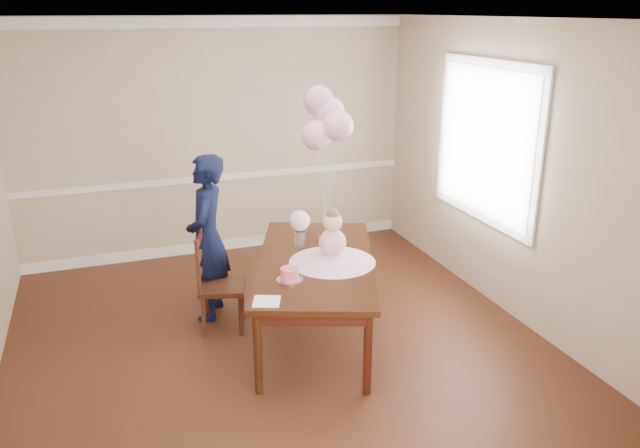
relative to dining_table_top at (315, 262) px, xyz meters
The scene contains 47 objects.
floor 0.80m from the dining_table_top, 157.59° to the right, with size 4.50×5.00×0.00m, color #35170D.
ceiling 2.03m from the dining_table_top, 157.59° to the right, with size 4.50×5.00×0.02m, color white.
wall_back 2.47m from the dining_table_top, 98.69° to the left, with size 4.50×0.02×2.70m, color tan.
wall_front 2.75m from the dining_table_top, 97.73° to the right, with size 4.50×0.02×2.70m, color tan.
wall_right 2.00m from the dining_table_top, ahead, with size 0.02×5.00×2.70m, color tan.
chair_rail_trim 2.38m from the dining_table_top, 98.72° to the left, with size 4.50×0.02×0.07m, color white.
crown_molding 3.05m from the dining_table_top, 98.72° to the left, with size 4.50×0.02×0.12m, color white.
baseboard_trim 2.46m from the dining_table_top, 98.72° to the left, with size 4.50×0.02×0.12m, color white.
window_frame 2.08m from the dining_table_top, 10.66° to the left, with size 0.02×1.66×1.56m, color white.
window_blinds 2.06m from the dining_table_top, 10.76° to the left, with size 0.01×1.50×1.40m, color white.
dining_table_top is the anchor object (origin of this frame).
table_apron 0.07m from the dining_table_top, ahead, with size 0.87×1.85×0.10m, color black.
table_leg_fl 1.05m from the dining_table_top, 135.17° to the right, with size 0.07×0.07×0.68m, color black.
table_leg_fr 1.05m from the dining_table_top, 86.09° to the right, with size 0.07×0.07×0.68m, color black.
table_leg_bl 1.05m from the dining_table_top, 93.91° to the left, with size 0.07×0.07×0.68m, color black.
table_leg_br 1.05m from the dining_table_top, 44.83° to the left, with size 0.07×0.07×0.68m, color black.
baby_skirt 0.17m from the dining_table_top, 39.06° to the right, with size 0.74×0.74×0.10m, color #FFBBE4.
baby_torso 0.25m from the dining_table_top, 39.06° to the right, with size 0.23×0.23×0.23m, color #FFA1CF.
baby_head 0.41m from the dining_table_top, 39.06° to the right, with size 0.17×0.17×0.17m, color beige.
baby_hair 0.47m from the dining_table_top, 39.06° to the right, with size 0.12×0.12×0.12m, color brown.
cake_platter 0.48m from the dining_table_top, 134.59° to the right, with size 0.21×0.21×0.01m, color #B6B6BA.
birthday_cake 0.49m from the dining_table_top, 134.59° to the right, with size 0.15×0.15×0.10m, color #FE5077.
cake_flower_a 0.50m from the dining_table_top, 134.59° to the right, with size 0.03×0.03×0.03m, color white.
cake_flower_b 0.47m from the dining_table_top, 132.20° to the right, with size 0.03×0.03×0.03m, color white.
rose_vase_near 0.34m from the dining_table_top, 95.94° to the left, with size 0.10×0.10×0.16m, color silver.
roses_near 0.43m from the dining_table_top, 95.94° to the left, with size 0.18×0.18×0.18m, color white.
napkin 0.89m from the dining_table_top, 133.01° to the right, with size 0.19×0.19×0.01m, color white.
balloon_weight 0.54m from the dining_table_top, 59.07° to the left, with size 0.04×0.04×0.02m, color silver.
balloon_a 1.13m from the dining_table_top, 69.37° to the left, with size 0.27×0.27×0.27m, color #F9B0D5.
balloon_b 1.21m from the dining_table_top, 47.57° to the left, with size 0.27×0.27×0.27m, color #F5AEC7.
balloon_c 1.35m from the dining_table_top, 58.91° to the left, with size 0.27×0.27×0.27m, color #F2ACCF.
balloon_d 1.44m from the dining_table_top, 67.66° to the left, with size 0.27×0.27×0.27m, color #DF9EBD.
balloon_ribbon_a 0.70m from the dining_table_top, 64.18° to the left, with size 0.00×0.00×0.82m, color white.
balloon_ribbon_b 0.72m from the dining_table_top, 53.43° to the left, with size 0.00×0.00×0.91m, color white.
balloon_ribbon_c 0.80m from the dining_table_top, 58.98° to the left, with size 0.00×0.00×1.01m, color white.
balloon_ribbon_d 0.84m from the dining_table_top, 63.75° to the left, with size 0.00×0.00×1.11m, color white.
dining_chair_seat 0.90m from the dining_table_top, 150.83° to the left, with size 0.40×0.40×0.05m, color black.
chair_leg_fl 1.11m from the dining_table_top, 162.32° to the left, with size 0.04×0.04×0.39m, color #3B2010.
chair_leg_fr 0.84m from the dining_table_top, 161.18° to the left, with size 0.04×0.04×0.39m, color #32170D.
chair_leg_bl 1.17m from the dining_table_top, 144.33° to the left, with size 0.04×0.04×0.39m, color #34110E.
chair_leg_br 0.91m from the dining_table_top, 135.75° to the left, with size 0.04×0.04×0.39m, color #3A1B0F.
chair_back_post_l 1.01m from the dining_table_top, 162.36° to the left, with size 0.04×0.04×0.51m, color #39190F.
chair_back_post_r 1.07m from the dining_table_top, 144.67° to the left, with size 0.04×0.04×0.51m, color #391F0F.
chair_slat_low 1.04m from the dining_table_top, 153.24° to the left, with size 0.03×0.36×0.05m, color #3A210F.
chair_slat_mid 1.03m from the dining_table_top, 153.24° to the left, with size 0.03×0.36×0.05m, color #39180F.
chair_slat_top 1.04m from the dining_table_top, 153.24° to the left, with size 0.03×0.36×0.05m, color #3D1410.
woman 1.07m from the dining_table_top, 138.30° to the left, with size 0.57×0.38×1.56m, color black.
Camera 1 is at (-1.28, -4.53, 2.77)m, focal length 35.00 mm.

